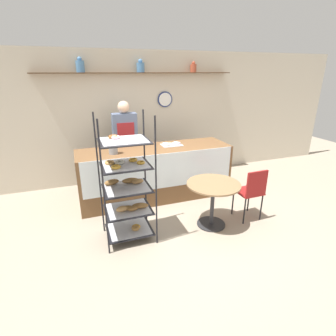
% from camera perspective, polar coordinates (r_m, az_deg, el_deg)
% --- Properties ---
extents(ground_plane, '(14.00, 14.00, 0.00)m').
position_cam_1_polar(ground_plane, '(4.25, 1.76, -12.32)').
color(ground_plane, gray).
extents(back_wall, '(10.00, 0.30, 2.70)m').
position_cam_1_polar(back_wall, '(5.75, -6.23, 10.98)').
color(back_wall, beige).
rests_on(back_wall, ground_plane).
extents(display_counter, '(2.80, 0.80, 0.98)m').
position_cam_1_polar(display_counter, '(4.93, -2.73, -1.08)').
color(display_counter, brown).
rests_on(display_counter, ground_plane).
extents(pastry_rack, '(0.69, 0.58, 1.80)m').
position_cam_1_polar(pastry_rack, '(3.64, -8.95, -4.12)').
color(pastry_rack, black).
rests_on(pastry_rack, ground_plane).
extents(person_worker, '(0.46, 0.23, 1.77)m').
position_cam_1_polar(person_worker, '(5.22, -9.23, 5.45)').
color(person_worker, '#282833').
rests_on(person_worker, ground_plane).
extents(cafe_table, '(0.81, 0.81, 0.71)m').
position_cam_1_polar(cafe_table, '(4.06, 9.76, -5.52)').
color(cafe_table, '#262628').
rests_on(cafe_table, ground_plane).
extents(cafe_chair, '(0.39, 0.39, 0.88)m').
position_cam_1_polar(cafe_chair, '(4.35, 17.83, -4.47)').
color(cafe_chair, black).
rests_on(cafe_chair, ground_plane).
extents(coffee_carafe, '(0.15, 0.15, 0.32)m').
position_cam_1_polar(coffee_carafe, '(4.47, -11.92, 4.97)').
color(coffee_carafe, gray).
rests_on(coffee_carafe, display_counter).
extents(donut_tray_counter, '(0.38, 0.27, 0.05)m').
position_cam_1_polar(donut_tray_counter, '(4.94, 0.67, 5.23)').
color(donut_tray_counter, silver).
rests_on(donut_tray_counter, display_counter).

